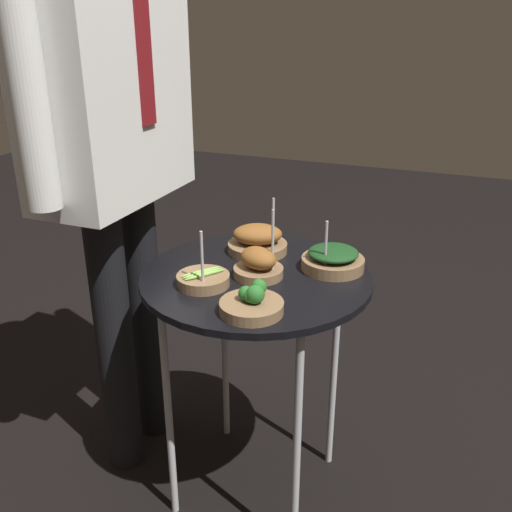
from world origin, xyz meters
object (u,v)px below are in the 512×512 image
(bowl_spinach_mid_left, at_px, (333,259))
(bowl_roast_mid_right, at_px, (259,264))
(bowl_broccoli_front_right, at_px, (252,303))
(bowl_roast_near_rim, at_px, (258,241))
(bowl_asparagus_back_right, at_px, (203,279))
(serving_cart, at_px, (256,296))
(waiter_figure, at_px, (109,109))

(bowl_spinach_mid_left, distance_m, bowl_roast_mid_right, 0.20)
(bowl_spinach_mid_left, relative_size, bowl_broccoli_front_right, 1.13)
(bowl_broccoli_front_right, bearing_deg, bowl_roast_near_rim, 19.63)
(bowl_broccoli_front_right, bearing_deg, bowl_asparagus_back_right, 63.15)
(serving_cart, distance_m, bowl_roast_near_rim, 0.18)
(serving_cart, relative_size, bowl_roast_near_rim, 4.22)
(bowl_broccoli_front_right, distance_m, bowl_asparagus_back_right, 0.18)
(bowl_roast_near_rim, height_order, bowl_roast_mid_right, bowl_roast_mid_right)
(bowl_spinach_mid_left, height_order, waiter_figure, waiter_figure)
(bowl_roast_near_rim, xyz_separation_m, bowl_spinach_mid_left, (-0.04, -0.22, -0.01))
(bowl_asparagus_back_right, bearing_deg, bowl_broccoli_front_right, -116.85)
(bowl_roast_near_rim, bearing_deg, bowl_asparagus_back_right, 169.83)
(bowl_roast_near_rim, height_order, bowl_asparagus_back_right, bowl_asparagus_back_right)
(bowl_spinach_mid_left, bearing_deg, serving_cart, 121.14)
(bowl_asparagus_back_right, bearing_deg, bowl_roast_near_rim, -10.17)
(serving_cart, xyz_separation_m, bowl_spinach_mid_left, (0.10, -0.17, 0.09))
(serving_cart, distance_m, bowl_broccoli_front_right, 0.21)
(bowl_roast_mid_right, distance_m, bowl_asparagus_back_right, 0.14)
(bowl_spinach_mid_left, bearing_deg, bowl_roast_mid_right, 124.71)
(bowl_roast_mid_right, height_order, bowl_asparagus_back_right, bowl_roast_mid_right)
(bowl_roast_near_rim, xyz_separation_m, bowl_asparagus_back_right, (-0.25, 0.04, -0.02))
(serving_cart, relative_size, bowl_spinach_mid_left, 4.29)
(bowl_spinach_mid_left, bearing_deg, bowl_broccoli_front_right, 160.06)
(bowl_roast_near_rim, bearing_deg, bowl_spinach_mid_left, -99.33)
(bowl_broccoli_front_right, relative_size, bowl_asparagus_back_right, 0.94)
(bowl_roast_mid_right, height_order, waiter_figure, waiter_figure)
(bowl_roast_mid_right, relative_size, bowl_asparagus_back_right, 1.16)
(bowl_roast_mid_right, bearing_deg, bowl_broccoli_front_right, -162.76)
(serving_cart, height_order, waiter_figure, waiter_figure)
(serving_cart, distance_m, bowl_asparagus_back_right, 0.16)
(waiter_figure, bearing_deg, serving_cart, -94.38)
(bowl_broccoli_front_right, relative_size, waiter_figure, 0.08)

